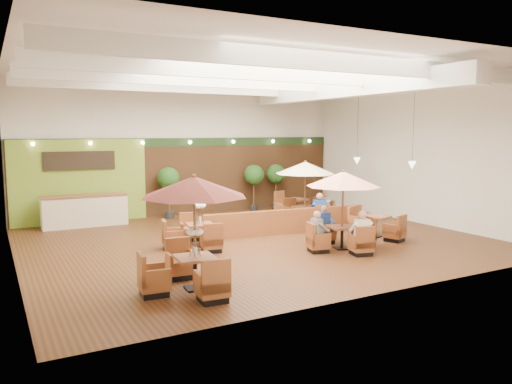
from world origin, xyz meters
TOP-DOWN VIEW (x-y plane):
  - room at (0.25, 1.22)m, footprint 14.04×14.00m
  - service_counter at (-4.40, 5.10)m, footprint 3.00×0.75m
  - booth_divider at (1.47, 0.44)m, footprint 6.02×0.74m
  - table_0 at (-3.62, -3.78)m, footprint 2.46×2.55m
  - table_1 at (1.72, -2.28)m, footprint 2.42×2.42m
  - table_2 at (2.89, 1.43)m, footprint 2.41×2.41m
  - table_3 at (-2.09, 0.11)m, footprint 1.68×2.43m
  - table_4 at (3.84, -1.38)m, footprint 1.01×2.50m
  - table_5 at (3.62, 3.17)m, footprint 1.07×2.67m
  - topiary_0 at (-1.10, 5.30)m, footprint 0.89×0.89m
  - topiary_1 at (2.80, 5.30)m, footprint 0.88×0.88m
  - topiary_2 at (3.92, 5.30)m, footprint 0.88×0.88m
  - diner_0 at (1.72, -3.14)m, footprint 0.45×0.41m
  - diner_1 at (1.72, -1.41)m, footprint 0.37×0.31m
  - diner_2 at (0.85, -2.28)m, footprint 0.32×0.39m
  - diner_3 at (2.89, 0.54)m, footprint 0.45×0.39m
  - diner_4 at (3.77, 1.43)m, footprint 0.29×0.36m

SIDE VIEW (x-z plane):
  - table_4 at x=3.84m, z-range -0.10..0.77m
  - table_5 at x=3.62m, z-range -0.11..0.83m
  - booth_divider at x=1.47m, z-range 0.00..0.84m
  - table_3 at x=-2.09m, z-range -0.30..1.18m
  - service_counter at x=-4.40m, z-range -0.01..1.17m
  - diner_1 at x=1.72m, z-range 0.37..1.10m
  - diner_4 at x=3.77m, z-range 0.37..1.10m
  - diner_2 at x=0.85m, z-range 0.36..1.12m
  - diner_0 at x=1.72m, z-range 0.36..1.18m
  - diner_3 at x=2.89m, z-range 0.35..1.21m
  - topiary_2 at x=3.92m, z-range 0.50..2.53m
  - topiary_1 at x=2.80m, z-range 0.50..2.55m
  - topiary_0 at x=-1.10m, z-range 0.51..2.58m
  - table_1 at x=1.72m, z-range 0.45..2.83m
  - table_2 at x=2.89m, z-range 0.46..2.89m
  - table_0 at x=-3.62m, z-range 0.55..3.13m
  - room at x=0.25m, z-range 0.87..6.39m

